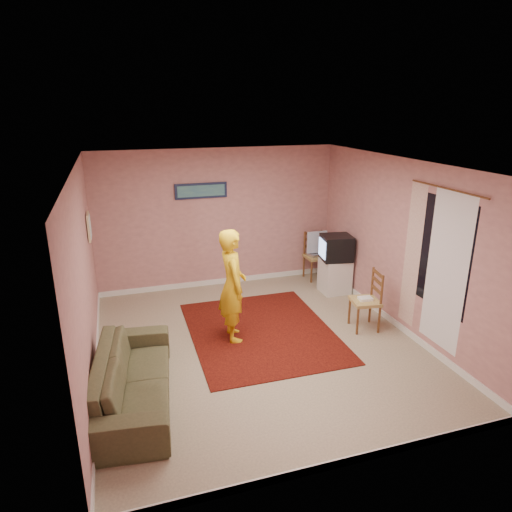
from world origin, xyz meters
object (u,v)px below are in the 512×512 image
object	(u,v)px
crt_tv	(336,248)
sofa	(133,378)
tv_cabinet	(335,276)
chair_a	(317,251)
chair_b	(366,294)
person	(232,285)

from	to	relation	value
crt_tv	sofa	xyz separation A→B (m)	(-3.74, -2.28, -0.55)
tv_cabinet	chair_a	world-z (taller)	chair_a
crt_tv	chair_a	world-z (taller)	crt_tv
tv_cabinet	chair_b	size ratio (longest dim) A/B	1.24
chair_b	tv_cabinet	bearing A→B (deg)	179.96
tv_cabinet	sofa	bearing A→B (deg)	-148.74
person	sofa	bearing A→B (deg)	129.51
sofa	person	size ratio (longest dim) A/B	1.26
crt_tv	chair_b	distance (m)	1.50
crt_tv	person	xyz separation A→B (m)	(-2.24, -1.14, -0.02)
crt_tv	chair_a	size ratio (longest dim) A/B	1.15
tv_cabinet	crt_tv	xyz separation A→B (m)	(-0.01, 0.00, 0.54)
chair_b	chair_a	bearing A→B (deg)	-176.05
tv_cabinet	chair_b	world-z (taller)	chair_b
tv_cabinet	crt_tv	distance (m)	0.54
crt_tv	chair_b	world-z (taller)	crt_tv
chair_b	sofa	bearing A→B (deg)	-67.97
chair_b	person	distance (m)	2.06
chair_a	chair_b	world-z (taller)	chair_a
chair_b	person	world-z (taller)	person
tv_cabinet	person	bearing A→B (deg)	-153.05
tv_cabinet	chair_a	bearing A→B (deg)	93.00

